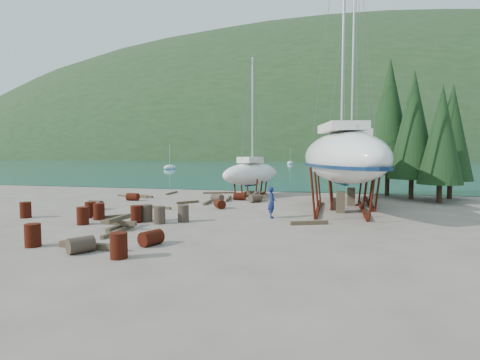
% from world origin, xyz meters
% --- Properties ---
extents(ground, '(600.00, 600.00, 0.00)m').
position_xyz_m(ground, '(0.00, 0.00, 0.00)').
color(ground, '#6A5D53').
rests_on(ground, ground).
extents(bay_water, '(700.00, 700.00, 0.00)m').
position_xyz_m(bay_water, '(0.00, 315.00, 0.01)').
color(bay_water, '#175773').
rests_on(bay_water, ground).
extents(far_hill, '(800.00, 360.00, 110.00)m').
position_xyz_m(far_hill, '(0.00, 320.00, 0.00)').
color(far_hill, '#1F351A').
rests_on(far_hill, ground).
extents(far_house_left, '(6.60, 5.60, 5.60)m').
position_xyz_m(far_house_left, '(-60.00, 190.00, 2.92)').
color(far_house_left, beige).
rests_on(far_house_left, ground).
extents(far_house_center, '(6.60, 5.60, 5.60)m').
position_xyz_m(far_house_center, '(-20.00, 190.00, 2.92)').
color(far_house_center, beige).
rests_on(far_house_center, ground).
extents(far_house_right, '(6.60, 5.60, 5.60)m').
position_xyz_m(far_house_right, '(30.00, 190.00, 2.92)').
color(far_house_right, beige).
rests_on(far_house_right, ground).
extents(cypress_near_right, '(3.60, 3.60, 10.00)m').
position_xyz_m(cypress_near_right, '(12.50, 12.00, 5.79)').
color(cypress_near_right, black).
rests_on(cypress_near_right, ground).
extents(cypress_mid_right, '(3.06, 3.06, 8.50)m').
position_xyz_m(cypress_mid_right, '(14.00, 10.00, 4.92)').
color(cypress_mid_right, black).
rests_on(cypress_mid_right, ground).
extents(cypress_back_left, '(4.14, 4.14, 11.50)m').
position_xyz_m(cypress_back_left, '(11.00, 14.00, 6.66)').
color(cypress_back_left, black).
rests_on(cypress_back_left, ground).
extents(cypress_far_right, '(3.24, 3.24, 9.00)m').
position_xyz_m(cypress_far_right, '(15.50, 13.00, 5.21)').
color(cypress_far_right, black).
rests_on(cypress_far_right, ground).
extents(moored_boat_left, '(2.00, 5.00, 6.05)m').
position_xyz_m(moored_boat_left, '(-30.00, 60.00, 0.39)').
color(moored_boat_left, white).
rests_on(moored_boat_left, ground).
extents(moored_boat_mid, '(2.00, 5.00, 6.05)m').
position_xyz_m(moored_boat_mid, '(10.00, 80.00, 0.39)').
color(moored_boat_mid, white).
rests_on(moored_boat_mid, ground).
extents(moored_boat_far, '(2.00, 5.00, 6.05)m').
position_xyz_m(moored_boat_far, '(-8.00, 110.00, 0.39)').
color(moored_boat_far, white).
rests_on(moored_boat_far, ground).
extents(large_sailboat_near, '(6.79, 13.75, 20.80)m').
position_xyz_m(large_sailboat_near, '(7.03, 4.42, 3.35)').
color(large_sailboat_near, white).
rests_on(large_sailboat_near, ground).
extents(large_sailboat_far, '(4.79, 12.69, 19.61)m').
position_xyz_m(large_sailboat_far, '(7.79, 7.77, 3.20)').
color(large_sailboat_far, white).
rests_on(large_sailboat_far, ground).
extents(small_sailboat_shore, '(4.86, 7.54, 11.54)m').
position_xyz_m(small_sailboat_shore, '(-0.10, 11.17, 1.90)').
color(small_sailboat_shore, white).
rests_on(small_sailboat_shore, ground).
extents(worker, '(0.55, 0.71, 1.74)m').
position_xyz_m(worker, '(3.32, 0.79, 0.87)').
color(worker, navy).
rests_on(worker, ground).
extents(drum_0, '(0.58, 0.58, 0.88)m').
position_xyz_m(drum_0, '(-9.89, -2.47, 0.44)').
color(drum_0, '#52150E').
rests_on(drum_0, ground).
extents(drum_1, '(0.97, 1.05, 0.58)m').
position_xyz_m(drum_1, '(-2.12, -8.08, 0.29)').
color(drum_1, '#2D2823').
rests_on(drum_1, ground).
extents(drum_2, '(0.89, 0.59, 0.58)m').
position_xyz_m(drum_2, '(-8.12, 5.84, 0.29)').
color(drum_2, '#52150E').
rests_on(drum_2, ground).
extents(drum_3, '(0.58, 0.58, 0.88)m').
position_xyz_m(drum_3, '(-4.48, -7.76, 0.44)').
color(drum_3, '#52150E').
rests_on(drum_3, ground).
extents(drum_4, '(0.89, 0.60, 0.58)m').
position_xyz_m(drum_4, '(-0.33, 8.07, 0.29)').
color(drum_4, '#52150E').
rests_on(drum_4, ground).
extents(drum_5, '(0.58, 0.58, 0.88)m').
position_xyz_m(drum_5, '(-2.85, -1.84, 0.44)').
color(drum_5, '#2D2823').
rests_on(drum_5, ground).
extents(drum_6, '(0.97, 1.05, 0.58)m').
position_xyz_m(drum_6, '(-0.51, 3.50, 0.29)').
color(drum_6, '#52150E').
rests_on(drum_6, ground).
extents(drum_7, '(0.58, 0.58, 0.88)m').
position_xyz_m(drum_7, '(-0.40, -8.39, 0.44)').
color(drum_7, '#52150E').
rests_on(drum_7, ground).
extents(drum_8, '(0.58, 0.58, 0.88)m').
position_xyz_m(drum_8, '(-6.44, -1.57, 0.44)').
color(drum_8, '#52150E').
rests_on(drum_8, ground).
extents(drum_9, '(1.05, 0.92, 0.58)m').
position_xyz_m(drum_9, '(-1.68, 6.68, 0.29)').
color(drum_9, '#2D2823').
rests_on(drum_9, ground).
extents(drum_10, '(0.58, 0.58, 0.88)m').
position_xyz_m(drum_10, '(-5.54, -3.42, 0.44)').
color(drum_10, '#52150E').
rests_on(drum_10, ground).
extents(drum_11, '(1.01, 1.05, 0.58)m').
position_xyz_m(drum_11, '(1.08, 7.13, 0.29)').
color(drum_11, '#2D2823').
rests_on(drum_11, ground).
extents(drum_12, '(0.86, 1.03, 0.58)m').
position_xyz_m(drum_12, '(-0.21, -6.46, 0.29)').
color(drum_12, '#52150E').
rests_on(drum_12, ground).
extents(drum_13, '(0.58, 0.58, 0.88)m').
position_xyz_m(drum_13, '(-3.21, -2.28, 0.44)').
color(drum_13, '#52150E').
rests_on(drum_13, ground).
extents(drum_14, '(0.58, 0.58, 0.88)m').
position_xyz_m(drum_14, '(-5.61, -1.97, 0.44)').
color(drum_14, '#52150E').
rests_on(drum_14, ground).
extents(drum_15, '(0.92, 0.65, 0.58)m').
position_xyz_m(drum_15, '(-8.10, 1.26, 0.29)').
color(drum_15, '#2D2823').
rests_on(drum_15, ground).
extents(drum_16, '(0.58, 0.58, 0.88)m').
position_xyz_m(drum_16, '(-1.92, -2.26, 0.44)').
color(drum_16, '#2D2823').
rests_on(drum_16, ground).
extents(drum_17, '(0.58, 0.58, 0.88)m').
position_xyz_m(drum_17, '(-0.96, -1.47, 0.44)').
color(drum_17, '#2D2823').
rests_on(drum_17, ground).
extents(timber_0, '(0.15, 2.26, 0.14)m').
position_xyz_m(timber_0, '(-7.30, 11.04, 0.07)').
color(timber_0, '#4E3D2C').
rests_on(timber_0, ground).
extents(timber_1, '(1.85, 0.90, 0.19)m').
position_xyz_m(timber_1, '(5.46, -0.71, 0.10)').
color(timber_1, '#4E3D2C').
rests_on(timber_1, ground).
extents(timber_2, '(2.21, 1.07, 0.19)m').
position_xyz_m(timber_2, '(-8.51, 8.12, 0.09)').
color(timber_2, '#4E3D2C').
rests_on(timber_2, ground).
extents(timber_3, '(2.29, 2.25, 0.15)m').
position_xyz_m(timber_3, '(-4.89, -0.93, 0.07)').
color(timber_3, '#4E3D2C').
rests_on(timber_3, ground).
extents(timber_4, '(1.27, 1.42, 0.17)m').
position_xyz_m(timber_4, '(-3.48, 5.34, 0.09)').
color(timber_4, '#4E3D2C').
rests_on(timber_4, ground).
extents(timber_5, '(0.28, 2.73, 0.16)m').
position_xyz_m(timber_5, '(-2.69, -4.75, 0.08)').
color(timber_5, '#4E3D2C').
rests_on(timber_5, ground).
extents(timber_6, '(0.39, 2.00, 0.19)m').
position_xyz_m(timber_6, '(1.12, 10.94, 0.10)').
color(timber_6, '#4E3D2C').
rests_on(timber_6, ground).
extents(timber_8, '(0.31, 1.77, 0.19)m').
position_xyz_m(timber_8, '(-2.02, 5.44, 0.09)').
color(timber_8, '#4E3D2C').
rests_on(timber_8, ground).
extents(timber_9, '(2.58, 1.27, 0.15)m').
position_xyz_m(timber_9, '(-3.29, 12.16, 0.08)').
color(timber_9, '#4E3D2C').
rests_on(timber_9, ground).
extents(timber_10, '(0.65, 2.62, 0.16)m').
position_xyz_m(timber_10, '(-1.27, 8.33, 0.08)').
color(timber_10, '#4E3D2C').
rests_on(timber_10, ground).
extents(timber_12, '(2.54, 0.63, 0.17)m').
position_xyz_m(timber_12, '(-4.65, 2.51, 0.08)').
color(timber_12, '#4E3D2C').
rests_on(timber_12, ground).
extents(timber_15, '(3.17, 1.02, 0.15)m').
position_xyz_m(timber_15, '(-9.28, 7.77, 0.07)').
color(timber_15, '#4E3D2C').
rests_on(timber_15, ground).
extents(timber_16, '(2.69, 0.34, 0.23)m').
position_xyz_m(timber_16, '(-2.12, -7.54, 0.11)').
color(timber_16, '#4E3D2C').
rests_on(timber_16, ground).
extents(timber_pile_fore, '(1.80, 1.80, 0.60)m').
position_xyz_m(timber_pile_fore, '(-3.15, -4.02, 0.30)').
color(timber_pile_fore, '#4E3D2C').
rests_on(timber_pile_fore, ground).
extents(timber_pile_aft, '(1.80, 1.80, 0.60)m').
position_xyz_m(timber_pile_aft, '(0.87, 8.40, 0.30)').
color(timber_pile_aft, '#4E3D2C').
rests_on(timber_pile_aft, ground).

